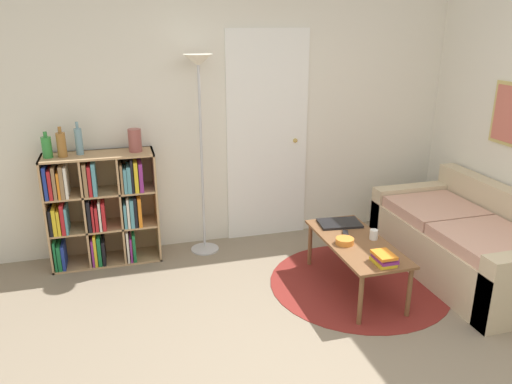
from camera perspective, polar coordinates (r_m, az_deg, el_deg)
The scene contains 15 objects.
wall_back at distance 4.86m, azimuth -0.91°, elevation 9.17°, with size 7.15×0.11×2.60m.
rug at distance 4.40m, azimuth 11.64°, elevation -10.14°, with size 1.51×1.51×0.01m.
bookshelf at distance 4.70m, azimuth -17.43°, elevation -1.70°, with size 0.96×0.34×1.02m.
floor_lamp at distance 4.49m, azimuth -6.49°, elevation 10.68°, with size 0.27×0.27×1.85m.
couch at distance 4.76m, azimuth 23.32°, elevation -5.43°, with size 0.90×1.72×0.74m.
coffee_table at distance 4.16m, azimuth 11.38°, elevation -6.09°, with size 0.48×1.07×0.43m.
laptop at distance 4.44m, azimuth 9.53°, elevation -3.54°, with size 0.38×0.28×0.02m.
bowl at distance 4.06m, azimuth 10.11°, elevation -5.54°, with size 0.15×0.15×0.05m.
book_stack_on_table at distance 3.80m, azimuth 14.44°, elevation -7.34°, with size 0.15×0.20×0.09m.
cup at distance 4.19m, azimuth 13.30°, elevation -4.75°, with size 0.07×0.07×0.08m.
remote at distance 4.22m, azimuth 10.20°, elevation -4.80°, with size 0.10×0.15×0.02m.
bottle_left at distance 4.55m, azimuth -22.79°, elevation 4.77°, with size 0.08×0.08×0.22m.
bottle_middle at distance 4.53m, azimuth -21.35°, elevation 5.10°, with size 0.08×0.08×0.26m.
bottle_right at distance 4.56m, azimuth -19.59°, elevation 5.51°, with size 0.06×0.06×0.28m.
vase_on_shelf at distance 4.53m, azimuth -13.68°, elevation 5.76°, with size 0.11×0.11×0.20m.
Camera 1 is at (-1.22, -2.25, 2.12)m, focal length 35.00 mm.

